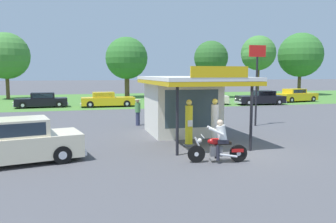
% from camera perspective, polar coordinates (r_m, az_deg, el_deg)
% --- Properties ---
extents(ground_plane, '(300.00, 300.00, 0.00)m').
position_cam_1_polar(ground_plane, '(14.50, 11.57, -6.65)').
color(ground_plane, '#4C4C51').
extents(grass_verge_strip, '(120.00, 24.00, 0.01)m').
position_cam_1_polar(grass_verge_strip, '(43.24, -6.15, 2.10)').
color(grass_verge_strip, '#477A33').
rests_on(grass_verge_strip, ground).
extents(service_station_kiosk, '(4.12, 7.19, 3.53)m').
position_cam_1_polar(service_station_kiosk, '(17.96, 2.63, 1.75)').
color(service_station_kiosk, silver).
rests_on(service_station_kiosk, ground).
extents(gas_pump_nearside, '(0.44, 0.44, 2.10)m').
position_cam_1_polar(gas_pump_nearside, '(15.18, 3.54, -2.23)').
color(gas_pump_nearside, slate).
rests_on(gas_pump_nearside, ground).
extents(gas_pump_offside, '(0.44, 0.44, 2.11)m').
position_cam_1_polar(gas_pump_offside, '(15.60, 7.86, -2.01)').
color(gas_pump_offside, slate).
rests_on(gas_pump_offside, ground).
extents(motorcycle_with_rider, '(2.18, 0.76, 1.58)m').
position_cam_1_polar(motorcycle_with_rider, '(12.58, 8.51, -5.54)').
color(motorcycle_with_rider, black).
rests_on(motorcycle_with_rider, ground).
extents(featured_classic_sedan, '(5.47, 2.94, 1.63)m').
position_cam_1_polar(featured_classic_sedan, '(13.47, -24.98, -4.96)').
color(featured_classic_sedan, beige).
rests_on(featured_classic_sedan, ground).
extents(parked_car_back_row_far_left, '(5.71, 2.97, 1.44)m').
position_cam_1_polar(parked_car_back_row_far_left, '(35.57, 5.96, 2.24)').
color(parked_car_back_row_far_left, beige).
rests_on(parked_car_back_row_far_left, ground).
extents(parked_car_back_row_centre_right, '(5.32, 1.99, 1.44)m').
position_cam_1_polar(parked_car_back_row_centre_right, '(33.60, -10.19, 1.92)').
color(parked_car_back_row_centre_right, gold).
rests_on(parked_car_back_row_centre_right, ground).
extents(parked_car_back_row_left, '(5.18, 2.30, 1.46)m').
position_cam_1_polar(parked_car_back_row_left, '(36.61, 15.35, 2.16)').
color(parked_car_back_row_left, black).
rests_on(parked_car_back_row_left, ground).
extents(parked_car_back_row_right, '(5.02, 2.20, 1.41)m').
position_cam_1_polar(parked_car_back_row_right, '(34.56, -20.49, 1.73)').
color(parked_car_back_row_right, black).
rests_on(parked_car_back_row_right, ground).
extents(parked_car_back_row_far_right, '(5.28, 2.68, 1.50)m').
position_cam_1_polar(parked_car_back_row_far_right, '(41.52, 20.78, 2.50)').
color(parked_car_back_row_far_right, gold).
rests_on(parked_car_back_row_far_right, ground).
extents(bystander_admiring_sedan, '(0.36, 0.36, 1.65)m').
position_cam_1_polar(bystander_admiring_sedan, '(21.22, -5.11, 0.01)').
color(bystander_admiring_sedan, '#2D3351').
rests_on(bystander_admiring_sedan, ground).
extents(tree_oak_centre, '(5.80, 5.80, 8.33)m').
position_cam_1_polar(tree_oak_centre, '(47.36, -25.59, 8.44)').
color(tree_oak_centre, brown).
rests_on(tree_oak_centre, ground).
extents(tree_oak_distant_spare, '(4.50, 4.50, 7.54)m').
position_cam_1_polar(tree_oak_distant_spare, '(45.62, 7.32, 8.82)').
color(tree_oak_distant_spare, brown).
rests_on(tree_oak_distant_spare, ground).
extents(tree_oak_far_right, '(5.60, 5.60, 8.07)m').
position_cam_1_polar(tree_oak_far_right, '(46.10, -6.83, 8.78)').
color(tree_oak_far_right, brown).
rests_on(tree_oak_far_right, ground).
extents(tree_oak_right, '(6.59, 6.59, 9.29)m').
position_cam_1_polar(tree_oak_right, '(55.28, 21.24, 8.73)').
color(tree_oak_right, brown).
rests_on(tree_oak_right, ground).
extents(tree_oak_far_left, '(5.09, 4.96, 8.64)m').
position_cam_1_polar(tree_oak_far_left, '(50.83, 14.78, 9.33)').
color(tree_oak_far_left, brown).
rests_on(tree_oak_far_left, ground).
extents(roadside_pole_sign, '(1.10, 0.12, 4.95)m').
position_cam_1_polar(roadside_pole_sign, '(21.62, 14.72, 6.54)').
color(roadside_pole_sign, black).
rests_on(roadside_pole_sign, ground).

